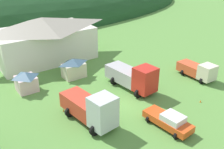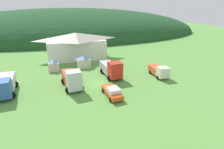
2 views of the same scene
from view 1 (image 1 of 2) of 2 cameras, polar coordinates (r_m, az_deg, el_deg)
name	(u,v)px [view 1 (image 1 of 2)]	position (r m, az deg, el deg)	size (l,w,h in m)	color
ground_plane	(123,105)	(29.70, 2.54, -6.76)	(200.00, 200.00, 0.00)	#5B9342
depot_building	(44,38)	(42.62, -14.79, 7.69)	(15.87, 9.34, 6.82)	white
play_shed_cream	(74,68)	(35.98, -8.42, 1.49)	(3.19, 2.25, 2.76)	beige
play_shed_pink	(26,81)	(33.82, -18.35, -1.39)	(2.51, 2.62, 2.55)	beige
tow_truck_silver	(91,108)	(26.01, -4.59, -7.34)	(3.60, 7.13, 3.71)	silver
crane_truck_red	(133,77)	(32.41, 4.72, -0.49)	(3.52, 7.51, 3.57)	red
light_truck_cream	(198,70)	(37.29, 18.42, 0.92)	(2.63, 5.44, 2.42)	beige
service_pickup_orange	(169,120)	(26.35, 12.36, -9.83)	(2.56, 5.22, 1.66)	#E14F1C
traffic_cone_near_pickup	(200,102)	(31.93, 18.84, -5.78)	(0.36, 0.36, 0.57)	orange
traffic_cone_mid_row	(64,111)	(29.13, -10.59, -7.92)	(0.36, 0.36, 0.60)	orange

